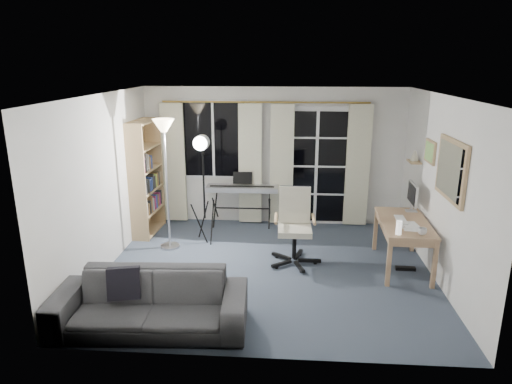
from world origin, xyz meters
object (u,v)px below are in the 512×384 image
desk (404,227)px  monitor (413,194)px  studio_light (202,156)px  mug (422,231)px  bookshelf (144,181)px  sofa (149,294)px  keyboard_piano (242,189)px  torchiere_lamp (165,146)px  office_chair (295,219)px

desk → monitor: size_ratio=2.64×
studio_light → mug: bearing=-15.7°
bookshelf → sofa: (0.92, -2.85, -0.49)m
keyboard_piano → studio_light: bearing=-124.5°
mug → torchiere_lamp: bearing=164.7°
torchiere_lamp → studio_light: (0.51, 0.23, -0.19)m
monitor → sofa: bearing=-143.8°
desk → torchiere_lamp: bearing=174.5°
office_chair → desk: size_ratio=0.83×
bookshelf → monitor: bearing=-6.0°
sofa → desk: bearing=26.9°
studio_light → mug: studio_light is taller
monitor → mug: (-0.10, -0.95, -0.20)m
bookshelf → studio_light: bookshelf is taller
torchiere_lamp → keyboard_piano: size_ratio=1.61×
torchiere_lamp → mug: torchiere_lamp is taller
bookshelf → torchiere_lamp: 1.10m
torchiere_lamp → office_chair: 2.19m
torchiere_lamp → keyboard_piano: (1.04, 1.02, -0.93)m
torchiere_lamp → office_chair: (1.93, -0.33, -0.98)m
keyboard_piano → studio_light: 1.21m
torchiere_lamp → studio_light: torchiere_lamp is taller
studio_light → office_chair: size_ratio=1.64×
mug → studio_light: bearing=158.6°
desk → bookshelf: bearing=166.9°
office_chair → mug: office_chair is taller
torchiere_lamp → studio_light: 0.59m
bookshelf → office_chair: size_ratio=1.75×
studio_light → monitor: (3.13, -0.24, -0.48)m
bookshelf → keyboard_piano: size_ratio=1.53×
torchiere_lamp → monitor: (3.64, -0.02, -0.67)m
bookshelf → keyboard_piano: bookshelf is taller
torchiere_lamp → studio_light: size_ratio=1.13×
keyboard_piano → monitor: monitor is taller
office_chair → monitor: 1.76m
torchiere_lamp → keyboard_piano: torchiere_lamp is taller
desk → mug: 0.53m
office_chair → monitor: size_ratio=2.20×
torchiere_lamp → office_chair: bearing=-9.7°
torchiere_lamp → desk: size_ratio=1.54×
keyboard_piano → mug: 3.20m
sofa → studio_light: bearing=83.7°
torchiere_lamp → bookshelf: bearing=131.9°
office_chair → studio_light: bearing=157.7°
torchiere_lamp → mug: (3.54, -0.97, -0.87)m
studio_light → bookshelf: bearing=165.1°
desk → mug: (0.10, -0.50, 0.14)m
monitor → studio_light: bearing=177.8°
office_chair → monitor: monitor is taller
office_chair → sofa: office_chair is taller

